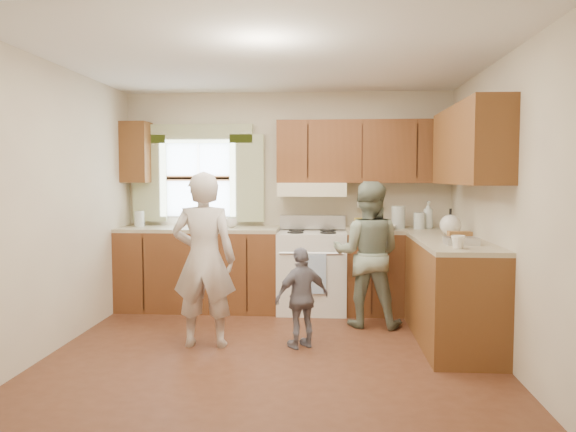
# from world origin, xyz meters

# --- Properties ---
(room) EXTENTS (3.80, 3.80, 3.80)m
(room) POSITION_xyz_m (0.00, 0.00, 1.25)
(room) COLOR #4E2818
(room) RESTS_ON ground
(kitchen_fixtures) EXTENTS (3.80, 2.25, 2.15)m
(kitchen_fixtures) POSITION_xyz_m (0.62, 1.08, 0.84)
(kitchen_fixtures) COLOR #47250F
(kitchen_fixtures) RESTS_ON ground
(stove) EXTENTS (0.76, 0.67, 1.07)m
(stove) POSITION_xyz_m (0.30, 1.44, 0.47)
(stove) COLOR silver
(stove) RESTS_ON ground
(woman_left) EXTENTS (0.58, 0.38, 1.56)m
(woman_left) POSITION_xyz_m (-0.63, 0.06, 0.78)
(woman_left) COLOR beige
(woman_left) RESTS_ON ground
(woman_right) EXTENTS (0.79, 0.66, 1.47)m
(woman_right) POSITION_xyz_m (0.88, 0.85, 0.74)
(woman_right) COLOR #284233
(woman_right) RESTS_ON ground
(child) EXTENTS (0.56, 0.47, 0.90)m
(child) POSITION_xyz_m (0.25, 0.07, 0.45)
(child) COLOR slate
(child) RESTS_ON ground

